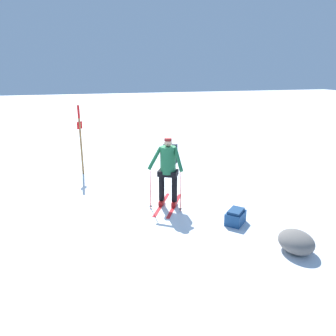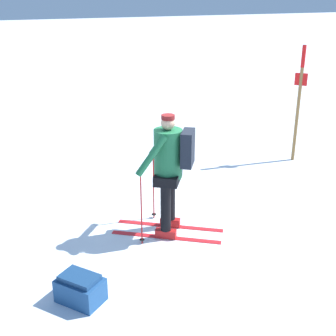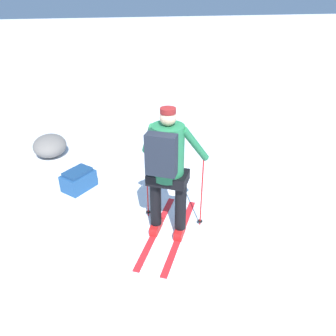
% 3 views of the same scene
% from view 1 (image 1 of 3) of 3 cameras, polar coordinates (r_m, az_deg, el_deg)
% --- Properties ---
extents(ground_plane, '(80.00, 80.00, 0.00)m').
position_cam_1_polar(ground_plane, '(9.30, -2.66, -4.91)').
color(ground_plane, white).
extents(skier, '(1.62, 1.15, 1.80)m').
position_cam_1_polar(skier, '(8.36, 0.04, 0.32)').
color(skier, red).
rests_on(skier, ground_plane).
extents(dropped_backpack, '(0.62, 0.62, 0.35)m').
position_cam_1_polar(dropped_backpack, '(7.83, 11.67, -8.33)').
color(dropped_backpack, navy).
rests_on(dropped_backpack, ground_plane).
extents(trail_marker, '(0.20, 0.18, 2.33)m').
position_cam_1_polar(trail_marker, '(11.25, -15.03, 5.72)').
color(trail_marker, olive).
rests_on(trail_marker, ground_plane).
extents(rock_boulder, '(0.76, 0.65, 0.42)m').
position_cam_1_polar(rock_boulder, '(7.04, 21.42, -11.85)').
color(rock_boulder, slate).
rests_on(rock_boulder, ground_plane).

